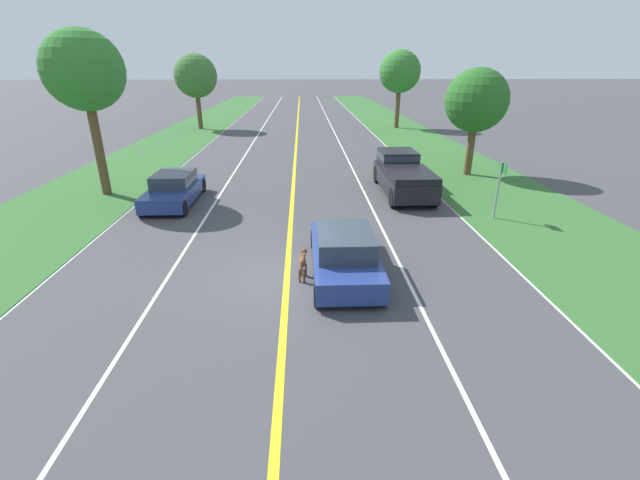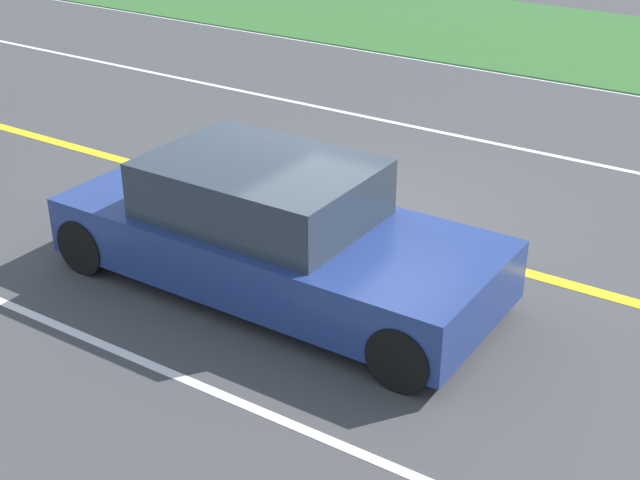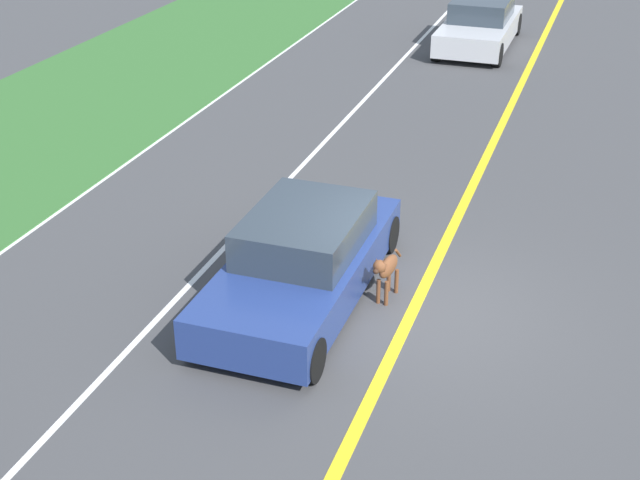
% 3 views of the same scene
% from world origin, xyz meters
% --- Properties ---
extents(ground_plane, '(400.00, 400.00, 0.00)m').
position_xyz_m(ground_plane, '(0.00, 0.00, 0.00)').
color(ground_plane, '#424244').
extents(centre_divider_line, '(0.18, 160.00, 0.01)m').
position_xyz_m(centre_divider_line, '(0.00, 0.00, 0.00)').
color(centre_divider_line, yellow).
rests_on(centre_divider_line, ground).
extents(lane_edge_line_right, '(0.14, 160.00, 0.01)m').
position_xyz_m(lane_edge_line_right, '(7.00, 0.00, 0.00)').
color(lane_edge_line_right, white).
rests_on(lane_edge_line_right, ground).
extents(lane_dash_same_dir, '(0.10, 160.00, 0.01)m').
position_xyz_m(lane_dash_same_dir, '(3.50, 0.00, 0.00)').
color(lane_dash_same_dir, white).
rests_on(lane_dash_same_dir, ground).
extents(ego_car, '(1.90, 4.64, 1.36)m').
position_xyz_m(ego_car, '(1.70, 0.17, 0.63)').
color(ego_car, navy).
rests_on(ego_car, ground).
extents(dog, '(0.28, 1.02, 0.84)m').
position_xyz_m(dog, '(0.47, -0.13, 0.54)').
color(dog, brown).
rests_on(dog, ground).
extents(car_trailing_near, '(1.92, 4.51, 1.39)m').
position_xyz_m(car_trailing_near, '(1.72, -15.00, 0.65)').
color(car_trailing_near, silver).
rests_on(car_trailing_near, ground).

